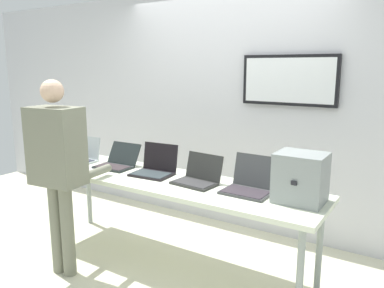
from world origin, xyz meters
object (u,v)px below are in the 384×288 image
at_px(laptop_station_1, 117,162).
at_px(equipment_box, 301,178).
at_px(coffee_mug, 83,168).
at_px(laptop_station_3, 198,177).
at_px(workbench, 167,185).
at_px(laptop_station_0, 82,156).
at_px(laptop_station_4, 250,184).
at_px(person, 58,160).
at_px(laptop_station_2, 155,168).

bearing_deg(laptop_station_1, equipment_box, -0.42).
distance_m(laptop_station_1, coffee_mug, 0.35).
bearing_deg(laptop_station_3, workbench, -171.67).
xyz_separation_m(equipment_box, laptop_station_0, (-2.29, -0.02, -0.12)).
relative_size(workbench, laptop_station_0, 7.94).
bearing_deg(laptop_station_0, laptop_station_1, 3.55).
bearing_deg(laptop_station_1, laptop_station_4, -0.04).
bearing_deg(workbench, person, -136.30).
xyz_separation_m(laptop_station_2, laptop_station_3, (0.48, -0.03, -0.01)).
distance_m(workbench, laptop_station_3, 0.32).
xyz_separation_m(laptop_station_0, laptop_station_4, (1.89, 0.03, 0.00)).
distance_m(equipment_box, laptop_station_4, 0.42).
height_order(laptop_station_0, laptop_station_4, laptop_station_4).
bearing_deg(person, laptop_station_2, 56.14).
relative_size(laptop_station_4, coffee_mug, 4.46).
height_order(equipment_box, laptop_station_1, equipment_box).
xyz_separation_m(laptop_station_4, person, (-1.41, -0.70, 0.15)).
bearing_deg(laptop_station_4, laptop_station_2, -179.74).
distance_m(laptop_station_1, laptop_station_3, 0.95).
xyz_separation_m(laptop_station_1, laptop_station_2, (0.47, -0.01, 0.01)).
relative_size(laptop_station_1, person, 0.22).
bearing_deg(laptop_station_1, laptop_station_0, -176.45).
relative_size(workbench, laptop_station_4, 7.38).
bearing_deg(laptop_station_1, laptop_station_3, -2.02).
bearing_deg(person, laptop_station_0, 125.73).
relative_size(laptop_station_4, person, 0.22).
bearing_deg(laptop_station_0, laptop_station_3, -0.17).
bearing_deg(laptop_station_0, equipment_box, 0.41).
bearing_deg(laptop_station_2, workbench, -21.18).
distance_m(laptop_station_2, laptop_station_3, 0.48).
relative_size(laptop_station_3, person, 0.23).
bearing_deg(laptop_station_2, person, -123.86).
distance_m(workbench, laptop_station_4, 0.77).
distance_m(person, coffee_mug, 0.43).
distance_m(laptop_station_0, laptop_station_1, 0.48).
height_order(laptop_station_1, laptop_station_2, laptop_station_2).
bearing_deg(equipment_box, laptop_station_0, -179.59).
xyz_separation_m(laptop_station_0, laptop_station_3, (1.43, -0.00, -0.00)).
distance_m(laptop_station_0, laptop_station_4, 1.89).
xyz_separation_m(workbench, laptop_station_0, (-1.13, 0.05, 0.11)).
bearing_deg(laptop_station_2, equipment_box, -0.34).
height_order(laptop_station_2, laptop_station_3, laptop_station_2).
distance_m(workbench, laptop_station_0, 1.14).
bearing_deg(equipment_box, coffee_mug, -170.79).
relative_size(workbench, person, 1.66).
xyz_separation_m(equipment_box, laptop_station_2, (-1.34, 0.01, -0.12)).
xyz_separation_m(laptop_station_4, coffee_mug, (-1.53, -0.33, -0.02)).
distance_m(equipment_box, person, 1.93).
bearing_deg(laptop_station_2, laptop_station_4, 0.26).
bearing_deg(laptop_station_0, person, -54.27).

